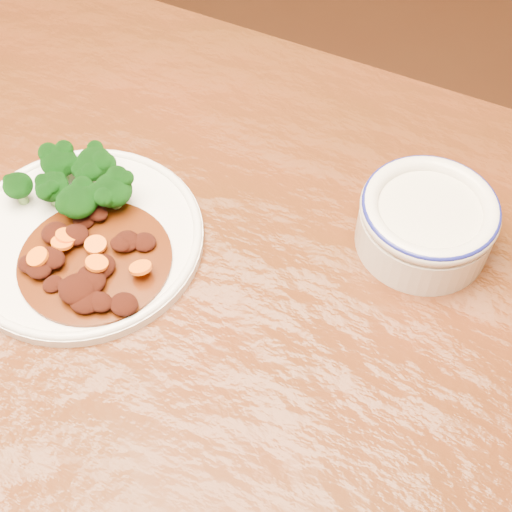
% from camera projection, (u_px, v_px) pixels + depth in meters
% --- Properties ---
extents(dining_table, '(1.53, 0.95, 0.75)m').
position_uv_depth(dining_table, '(107.00, 333.00, 0.77)').
color(dining_table, '#50200E').
rests_on(dining_table, ground).
extents(dinner_plate, '(0.25, 0.25, 0.02)m').
position_uv_depth(dinner_plate, '(83.00, 238.00, 0.74)').
color(dinner_plate, white).
rests_on(dinner_plate, dining_table).
extents(broccoli_florets, '(0.13, 0.10, 0.04)m').
position_uv_depth(broccoli_florets, '(77.00, 180.00, 0.75)').
color(broccoli_florets, '#70A455').
rests_on(broccoli_florets, dinner_plate).
extents(mince_stew, '(0.16, 0.16, 0.03)m').
position_uv_depth(mince_stew, '(87.00, 262.00, 0.71)').
color(mince_stew, '#441907').
rests_on(mince_stew, dinner_plate).
extents(dip_bowl, '(0.14, 0.14, 0.06)m').
position_uv_depth(dip_bowl, '(427.00, 221.00, 0.72)').
color(dip_bowl, beige).
rests_on(dip_bowl, dining_table).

